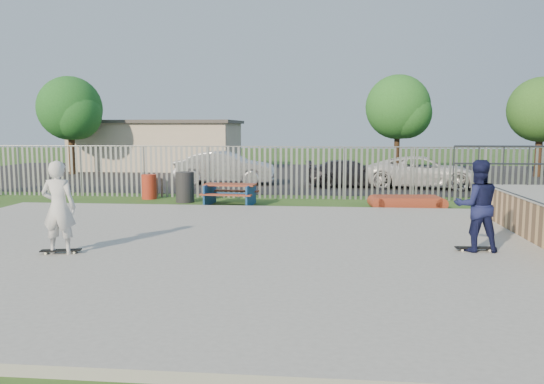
# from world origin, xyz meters

# --- Properties ---
(ground) EXTENTS (120.00, 120.00, 0.00)m
(ground) POSITION_xyz_m (0.00, 0.00, 0.00)
(ground) COLOR #2B4F1B
(ground) RESTS_ON ground
(concrete_slab) EXTENTS (15.00, 12.00, 0.15)m
(concrete_slab) POSITION_xyz_m (0.00, 0.00, 0.07)
(concrete_slab) COLOR gray
(concrete_slab) RESTS_ON ground
(fence) EXTENTS (26.04, 16.02, 2.00)m
(fence) POSITION_xyz_m (1.00, 4.59, 1.00)
(fence) COLOR gray
(fence) RESTS_ON ground
(picnic_table) EXTENTS (1.92, 1.63, 0.76)m
(picnic_table) POSITION_xyz_m (-0.42, 7.06, 0.39)
(picnic_table) COLOR brown
(picnic_table) RESTS_ON ground
(funbox) EXTENTS (2.17, 1.22, 0.42)m
(funbox) POSITION_xyz_m (5.65, 6.83, 0.21)
(funbox) COLOR maroon
(funbox) RESTS_ON ground
(trash_bin_red) EXTENTS (0.56, 0.56, 0.94)m
(trash_bin_red) POSITION_xyz_m (-3.81, 8.41, 0.47)
(trash_bin_red) COLOR #A32C19
(trash_bin_red) RESTS_ON ground
(trash_bin_grey) EXTENTS (0.67, 0.67, 1.11)m
(trash_bin_grey) POSITION_xyz_m (-2.20, 7.64, 0.56)
(trash_bin_grey) COLOR #242426
(trash_bin_grey) RESTS_ON ground
(parking_lot) EXTENTS (40.00, 18.00, 0.02)m
(parking_lot) POSITION_xyz_m (0.00, 19.00, 0.01)
(parking_lot) COLOR black
(parking_lot) RESTS_ON ground
(car_silver) EXTENTS (4.77, 1.69, 1.57)m
(car_silver) POSITION_xyz_m (-1.85, 13.86, 0.80)
(car_silver) COLOR silver
(car_silver) RESTS_ON parking_lot
(car_dark) EXTENTS (4.32, 2.04, 1.22)m
(car_dark) POSITION_xyz_m (4.12, 13.23, 0.63)
(car_dark) COLOR black
(car_dark) RESTS_ON parking_lot
(car_white) EXTENTS (5.37, 3.05, 1.41)m
(car_white) POSITION_xyz_m (7.30, 13.16, 0.73)
(car_white) COLOR silver
(car_white) RESTS_ON parking_lot
(building) EXTENTS (10.40, 6.40, 3.20)m
(building) POSITION_xyz_m (-8.00, 23.00, 1.61)
(building) COLOR beige
(building) RESTS_ON ground
(tree_left) EXTENTS (3.68, 3.68, 5.67)m
(tree_left) POSITION_xyz_m (-11.82, 18.49, 3.82)
(tree_left) COLOR #402B19
(tree_left) RESTS_ON ground
(tree_mid) EXTENTS (3.77, 3.77, 5.81)m
(tree_mid) POSITION_xyz_m (7.13, 20.81, 3.91)
(tree_mid) COLOR #382616
(tree_mid) RESTS_ON ground
(tree_right) EXTENTS (3.56, 3.56, 5.49)m
(tree_right) POSITION_xyz_m (14.67, 19.46, 3.69)
(tree_right) COLOR #3F2819
(tree_right) RESTS_ON ground
(skateboard_a) EXTENTS (0.81, 0.25, 0.08)m
(skateboard_a) POSITION_xyz_m (6.02, 0.03, 0.19)
(skateboard_a) COLOR black
(skateboard_a) RESTS_ON concrete_slab
(skateboard_b) EXTENTS (0.82, 0.37, 0.08)m
(skateboard_b) POSITION_xyz_m (-2.50, -1.04, 0.19)
(skateboard_b) COLOR black
(skateboard_b) RESTS_ON concrete_slab
(skater_navy) EXTENTS (0.97, 0.78, 1.91)m
(skater_navy) POSITION_xyz_m (6.02, 0.03, 1.10)
(skater_navy) COLOR #14183F
(skater_navy) RESTS_ON concrete_slab
(skater_white) EXTENTS (0.71, 0.49, 1.91)m
(skater_white) POSITION_xyz_m (-2.50, -1.04, 1.10)
(skater_white) COLOR silver
(skater_white) RESTS_ON concrete_slab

